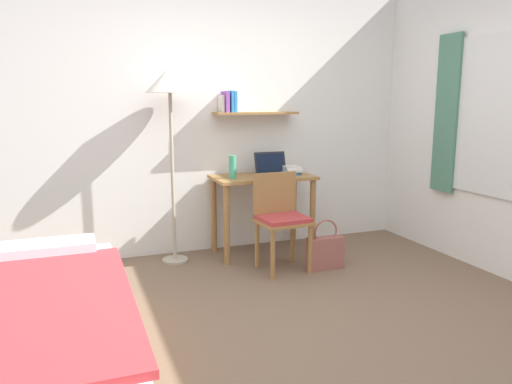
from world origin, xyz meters
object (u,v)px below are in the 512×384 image
object	(u,v)px
bed	(47,336)
handbag	(325,252)
laptop	(272,169)
book_stack	(291,170)
desk	(263,192)
water_bottle	(233,167)
desk_chair	(281,216)
standing_lamp	(170,90)

from	to	relation	value
bed	handbag	xyz separation A→B (m)	(2.24, 1.01, -0.08)
laptop	book_stack	size ratio (longest dim) A/B	1.36
desk	water_bottle	world-z (taller)	water_bottle
desk	laptop	distance (m)	0.25
water_bottle	handbag	world-z (taller)	water_bottle
desk_chair	laptop	world-z (taller)	laptop
laptop	water_bottle	bearing A→B (deg)	-168.62
bed	water_bottle	size ratio (longest dim) A/B	9.59
bed	standing_lamp	bearing A→B (deg)	58.60
desk_chair	book_stack	world-z (taller)	desk_chair
water_bottle	laptop	bearing A→B (deg)	11.38
handbag	book_stack	bearing A→B (deg)	94.07
book_stack	handbag	bearing A→B (deg)	-85.93
desk_chair	water_bottle	xyz separation A→B (m)	(-0.30, 0.44, 0.39)
laptop	water_bottle	size ratio (longest dim) A/B	1.53
book_stack	bed	bearing A→B (deg)	-142.83
standing_lamp	book_stack	bearing A→B (deg)	-1.27
laptop	water_bottle	world-z (taller)	laptop
desk	book_stack	size ratio (longest dim) A/B	4.01
standing_lamp	book_stack	size ratio (longest dim) A/B	7.35
bed	desk	size ratio (longest dim) A/B	2.12
water_bottle	bed	bearing A→B (deg)	-134.46
standing_lamp	handbag	xyz separation A→B (m)	(1.21, -0.68, -1.41)
standing_lamp	water_bottle	size ratio (longest dim) A/B	8.28
water_bottle	book_stack	size ratio (longest dim) A/B	0.89
desk	water_bottle	xyz separation A→B (m)	(-0.32, -0.05, 0.27)
desk	desk_chair	world-z (taller)	desk_chair
water_bottle	book_stack	bearing A→B (deg)	5.40
standing_lamp	desk	bearing A→B (deg)	-2.27
desk	standing_lamp	distance (m)	1.30
laptop	desk_chair	bearing A→B (deg)	-104.31
bed	handbag	distance (m)	2.46
bed	handbag	size ratio (longest dim) A/B	4.53
book_stack	laptop	bearing A→B (deg)	171.42
standing_lamp	water_bottle	world-z (taller)	standing_lamp
water_bottle	handbag	bearing A→B (deg)	-41.66
laptop	handbag	size ratio (longest dim) A/B	0.72
desk_chair	standing_lamp	xyz separation A→B (m)	(-0.84, 0.52, 1.09)
laptop	handbag	xyz separation A→B (m)	(0.23, -0.68, -0.66)
water_bottle	handbag	distance (m)	1.14
desk	handbag	xyz separation A→B (m)	(0.34, -0.64, -0.45)
desk_chair	laptop	bearing A→B (deg)	75.69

